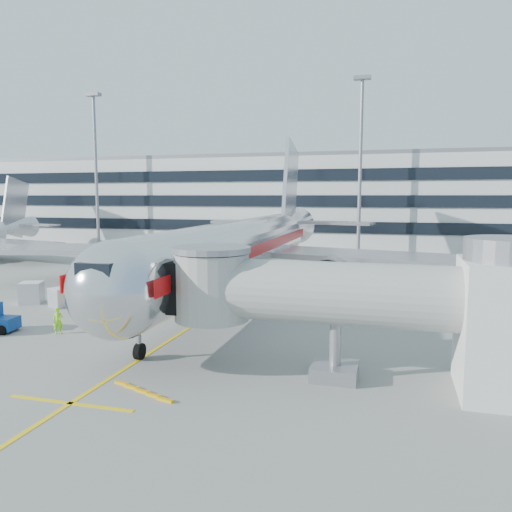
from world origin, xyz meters
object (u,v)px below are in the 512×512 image
(main_jet, at_px, (245,246))
(ramp_worker, at_px, (58,321))
(cargo_container_left, at_px, (61,297))
(cargo_container_right, at_px, (32,293))
(belt_loader, at_px, (150,302))

(main_jet, xyz_separation_m, ramp_worker, (-7.50, -16.60, -3.37))
(ramp_worker, bearing_deg, cargo_container_left, 96.59)
(cargo_container_right, relative_size, ramp_worker, 1.27)
(main_jet, xyz_separation_m, cargo_container_left, (-12.46, -9.73, -3.47))
(main_jet, bearing_deg, cargo_container_right, -149.13)
(cargo_container_left, bearing_deg, belt_loader, 9.38)
(cargo_container_right, bearing_deg, belt_loader, 4.27)
(belt_loader, bearing_deg, cargo_container_right, -175.73)
(cargo_container_left, xyz_separation_m, ramp_worker, (4.97, -6.87, 0.10))
(main_jet, distance_m, cargo_container_right, 18.44)
(main_jet, relative_size, ramp_worker, 29.58)
(main_jet, bearing_deg, cargo_container_left, -142.03)
(belt_loader, distance_m, cargo_container_left, 7.34)
(main_jet, relative_size, cargo_container_left, 27.68)
(cargo_container_left, distance_m, ramp_worker, 8.48)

